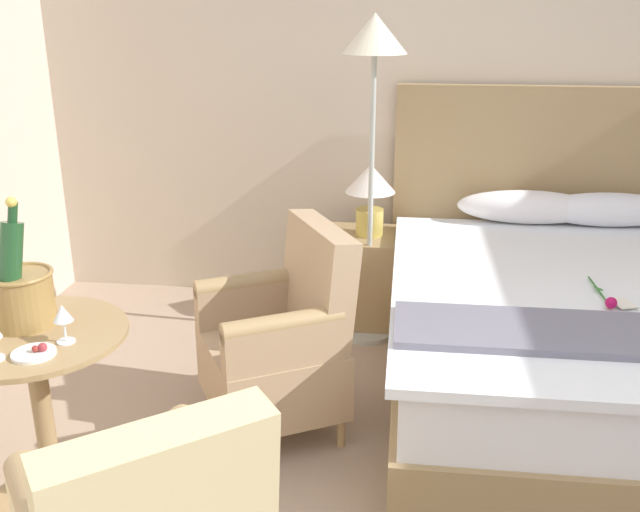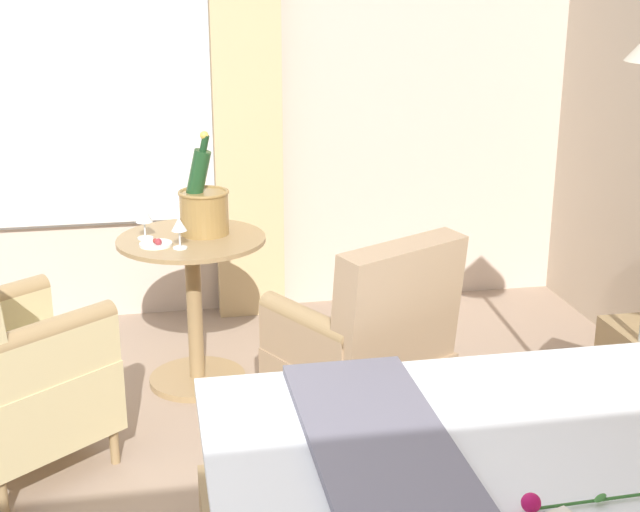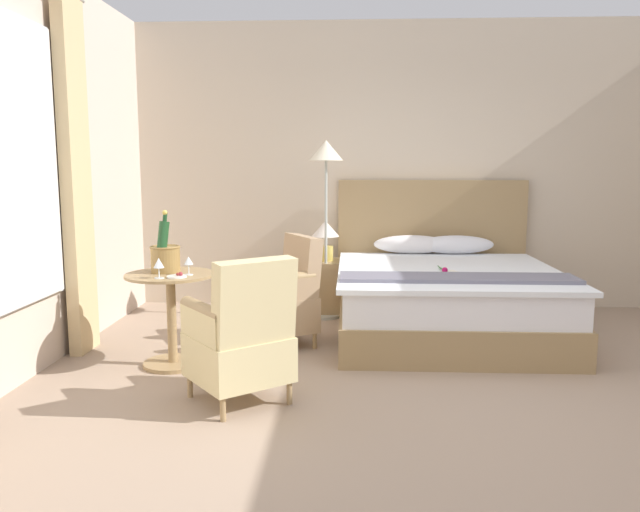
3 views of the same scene
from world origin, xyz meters
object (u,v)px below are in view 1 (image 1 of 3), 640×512
Objects in this scene: floor_lamp_brass at (374,74)px; armchair_by_window at (281,342)px; side_table_round at (42,408)px; bedside_lamp at (370,189)px; champagne_bucket at (21,291)px; wine_glass_near_edge at (63,316)px; bed at (594,327)px; snack_plate at (35,353)px; nightstand at (368,279)px.

armchair_by_window is (-0.33, -0.96, -1.04)m from floor_lamp_brass.
side_table_round is at bearing -141.28° from armchair_by_window.
bedside_lamp is 0.44× the size of armchair_by_window.
floor_lamp_brass is 2.00m from champagne_bucket.
wine_glass_near_edge is (-0.93, -1.82, -0.01)m from bedside_lamp.
bed is 2.39× the size of armchair_by_window.
snack_plate is at bearing -149.40° from bed.
wine_glass_near_edge reaches higher than nightstand.
bedside_lamp is 2.04m from champagne_bucket.
armchair_by_window reaches higher than side_table_round.
wine_glass_near_edge is 0.99m from armchair_by_window.
nightstand is 1.16× the size of champagne_bucket.
bedside_lamp reaches higher than snack_plate.
floor_lamp_brass reaches higher than wine_glass_near_edge.
champagne_bucket reaches higher than wine_glass_near_edge.
floor_lamp_brass is at bearing 55.26° from side_table_round.
champagne_bucket is 0.29m from snack_plate.
side_table_round is at bearing 160.65° from wine_glass_near_edge.
snack_plate is at bearing -117.17° from bedside_lamp.
bed is 2.45m from snack_plate.
nightstand is at bearing 58.49° from side_table_round.
side_table_round is at bearing 121.77° from snack_plate.
armchair_by_window is at bearing 38.72° from side_table_round.
floor_lamp_brass is 1.99m from wine_glass_near_edge.
bedside_lamp is at bearing 63.02° from wine_glass_near_edge.
nightstand is 2.11m from wine_glass_near_edge.
bedside_lamp reaches higher than nightstand.
nightstand is 0.31× the size of floor_lamp_brass.
wine_glass_near_edge is at bearing 59.52° from snack_plate.
bedside_lamp is at bearing 62.83° from snack_plate.
snack_plate is (-1.00, -1.73, -0.74)m from floor_lamp_brass.
wine_glass_near_edge is at bearing -132.42° from armchair_by_window.
bed is 4.71× the size of champagne_bucket.
floor_lamp_brass reaches higher than bed.
bedside_lamp is 2.16m from snack_plate.
floor_lamp_brass is (0.01, -0.19, 1.18)m from nightstand.
wine_glass_near_edge is (-0.93, -1.82, 0.53)m from nightstand.
snack_plate is (-0.98, -1.92, 0.44)m from nightstand.
nightstand is at bearing 74.74° from armchair_by_window.
floor_lamp_brass is 2.18m from side_table_round.
bedside_lamp is 0.87× the size of champagne_bucket.
nightstand is at bearing 56.33° from champagne_bucket.
floor_lamp_brass is 2.47× the size of side_table_round.
snack_plate is at bearing -117.17° from nightstand.
nightstand is 1.20m from armchair_by_window.
nightstand is 1.19m from floor_lamp_brass.
side_table_round is at bearing -124.74° from floor_lamp_brass.
armchair_by_window is (0.67, 0.77, -0.30)m from snack_plate.
bedside_lamp is 0.23× the size of floor_lamp_brass.
wine_glass_near_edge is (0.16, -0.05, 0.40)m from side_table_round.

